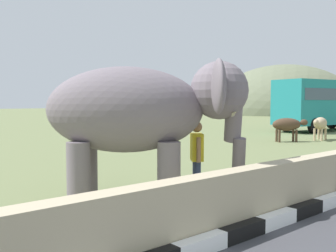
{
  "coord_description": "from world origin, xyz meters",
  "views": [
    {
      "loc": [
        -2.7,
        0.36,
        2.09
      ],
      "look_at": [
        2.27,
        6.15,
        1.6
      ],
      "focal_mm": 41.57,
      "sensor_mm": 36.0,
      "label": 1
    }
  ],
  "objects_px": {
    "cow_mid": "(320,124)",
    "bus_teal": "(324,101)",
    "elephant": "(144,112)",
    "person_handler": "(197,156)",
    "cow_near": "(287,125)"
  },
  "relations": [
    {
      "from": "cow_near",
      "to": "cow_mid",
      "type": "relative_size",
      "value": 0.94
    },
    {
      "from": "elephant",
      "to": "bus_teal",
      "type": "xyz_separation_m",
      "value": [
        21.49,
        7.44,
        0.2
      ]
    },
    {
      "from": "elephant",
      "to": "bus_teal",
      "type": "distance_m",
      "value": 22.74
    },
    {
      "from": "bus_teal",
      "to": "cow_mid",
      "type": "relative_size",
      "value": 4.33
    },
    {
      "from": "elephant",
      "to": "person_handler",
      "type": "distance_m",
      "value": 1.55
    },
    {
      "from": "cow_mid",
      "to": "person_handler",
      "type": "bearing_deg",
      "value": -161.71
    },
    {
      "from": "bus_teal",
      "to": "cow_mid",
      "type": "distance_m",
      "value": 7.31
    },
    {
      "from": "cow_near",
      "to": "cow_mid",
      "type": "xyz_separation_m",
      "value": [
        2.11,
        -0.64,
        0.0
      ]
    },
    {
      "from": "person_handler",
      "to": "elephant",
      "type": "bearing_deg",
      "value": 165.88
    },
    {
      "from": "cow_mid",
      "to": "bus_teal",
      "type": "bearing_deg",
      "value": 26.05
    },
    {
      "from": "elephant",
      "to": "person_handler",
      "type": "height_order",
      "value": "elephant"
    },
    {
      "from": "elephant",
      "to": "cow_mid",
      "type": "distance_m",
      "value": 15.64
    },
    {
      "from": "bus_teal",
      "to": "cow_near",
      "type": "bearing_deg",
      "value": -163.6
    },
    {
      "from": "elephant",
      "to": "cow_near",
      "type": "height_order",
      "value": "elephant"
    },
    {
      "from": "elephant",
      "to": "bus_teal",
      "type": "relative_size",
      "value": 0.47
    }
  ]
}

